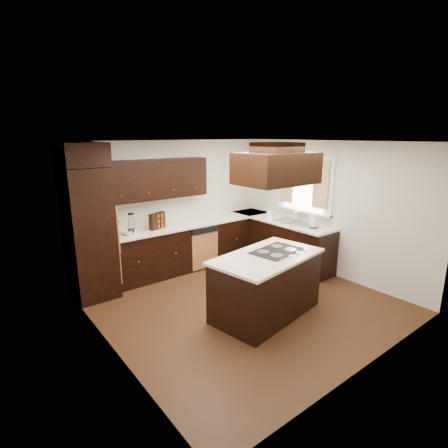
{
  "coord_description": "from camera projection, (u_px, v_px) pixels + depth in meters",
  "views": [
    {
      "loc": [
        -3.37,
        -3.86,
        2.6
      ],
      "look_at": [
        0.1,
        0.6,
        1.15
      ],
      "focal_mm": 28.0,
      "sensor_mm": 36.0,
      "label": 1
    }
  ],
  "objects": [
    {
      "name": "cooktop",
      "position": [
        277.0,
        251.0,
        5.18
      ],
      "size": [
        0.83,
        0.62,
        0.01
      ],
      "primitive_type": "cube",
      "rotation": [
        0.0,
        0.0,
        0.16
      ],
      "color": "black",
      "rests_on": "island_top"
    },
    {
      "name": "curtain_left",
      "position": [
        321.0,
        185.0,
        6.47
      ],
      "size": [
        0.02,
        0.34,
        0.9
      ],
      "primitive_type": "cube",
      "color": "beige",
      "rests_on": "wall_right"
    },
    {
      "name": "window_frame",
      "position": [
        305.0,
        185.0,
        6.84
      ],
      "size": [
        0.06,
        1.32,
        1.12
      ],
      "primitive_type": "cube",
      "color": "white",
      "rests_on": "wall_right"
    },
    {
      "name": "base_cabinets_right",
      "position": [
        280.0,
        242.0,
        7.25
      ],
      "size": [
        0.6,
        2.4,
        0.88
      ],
      "primitive_type": "cube",
      "color": "black",
      "rests_on": "floor"
    },
    {
      "name": "countertop_back",
      "position": [
        184.0,
        225.0,
        6.76
      ],
      "size": [
        2.93,
        0.63,
        0.04
      ],
      "primitive_type": "cube",
      "color": "white",
      "rests_on": "base_cabinets_back"
    },
    {
      "name": "base_cabinets_back",
      "position": [
        184.0,
        247.0,
        6.89
      ],
      "size": [
        2.93,
        0.6,
        0.88
      ],
      "primitive_type": "cube",
      "color": "black",
      "rests_on": "floor"
    },
    {
      "name": "blender_base",
      "position": [
        132.0,
        232.0,
        6.03
      ],
      "size": [
        0.15,
        0.15,
        0.1
      ],
      "primitive_type": "cylinder",
      "color": "silver",
      "rests_on": "countertop_back"
    },
    {
      "name": "range_hood",
      "position": [
        276.0,
        168.0,
        4.7
      ],
      "size": [
        1.05,
        0.72,
        0.42
      ],
      "primitive_type": "cube",
      "color": "black",
      "rests_on": "ceiling"
    },
    {
      "name": "curtain_right",
      "position": [
        287.0,
        180.0,
        7.11
      ],
      "size": [
        0.02,
        0.34,
        0.9
      ],
      "primitive_type": "cube",
      "color": "beige",
      "rests_on": "wall_right"
    },
    {
      "name": "countertop_right",
      "position": [
        280.0,
        220.0,
        7.12
      ],
      "size": [
        0.63,
        2.4,
        0.04
      ],
      "primitive_type": "cube",
      "color": "white",
      "rests_on": "base_cabinets_right"
    },
    {
      "name": "wall_left",
      "position": [
        105.0,
        255.0,
        4.03
      ],
      "size": [
        0.02,
        4.2,
        2.5
      ],
      "primitive_type": "cube",
      "color": "beige",
      "rests_on": "ground"
    },
    {
      "name": "hood_duct",
      "position": [
        277.0,
        147.0,
        4.63
      ],
      "size": [
        0.55,
        0.5,
        0.13
      ],
      "primitive_type": "cube",
      "color": "black",
      "rests_on": "ceiling"
    },
    {
      "name": "soap_bottle",
      "position": [
        270.0,
        213.0,
        7.25
      ],
      "size": [
        0.09,
        0.09,
        0.19
      ],
      "primitive_type": "imported",
      "rotation": [
        0.0,
        0.0,
        -0.07
      ],
      "color": "white",
      "rests_on": "countertop_right"
    },
    {
      "name": "wall_back",
      "position": [
        173.0,
        205.0,
        6.9
      ],
      "size": [
        4.2,
        0.02,
        2.5
      ],
      "primitive_type": "cube",
      "color": "beige",
      "rests_on": "ground"
    },
    {
      "name": "oven_column",
      "position": [
        89.0,
        234.0,
        5.58
      ],
      "size": [
        0.65,
        0.75,
        2.12
      ],
      "primitive_type": "cube",
      "color": "black",
      "rests_on": "floor"
    },
    {
      "name": "window_pane",
      "position": [
        306.0,
        184.0,
        6.86
      ],
      "size": [
        0.0,
        1.2,
        1.0
      ],
      "primitive_type": "cube",
      "color": "white",
      "rests_on": "wall_right"
    },
    {
      "name": "island_top",
      "position": [
        267.0,
        257.0,
        5.01
      ],
      "size": [
        1.8,
        1.2,
        0.04
      ],
      "primitive_type": "cube",
      "rotation": [
        0.0,
        0.0,
        0.16
      ],
      "color": "white",
      "rests_on": "island"
    },
    {
      "name": "ceiling",
      "position": [
        244.0,
        141.0,
        4.97
      ],
      "size": [
        4.2,
        4.2,
        0.02
      ],
      "primitive_type": "cube",
      "color": "silver",
      "rests_on": "ground"
    },
    {
      "name": "upper_cabinets",
      "position": [
        156.0,
        179.0,
        6.37
      ],
      "size": [
        2.0,
        0.34,
        0.72
      ],
      "primitive_type": "cube",
      "color": "black",
      "rests_on": "wall_back"
    },
    {
      "name": "dishwasher_front",
      "position": [
        205.0,
        250.0,
        6.85
      ],
      "size": [
        0.6,
        0.05,
        0.72
      ],
      "primitive_type": "cube",
      "color": "#BE6F41",
      "rests_on": "floor"
    },
    {
      "name": "spice_rack",
      "position": [
        157.0,
        221.0,
        6.39
      ],
      "size": [
        0.36,
        0.22,
        0.3
      ],
      "primitive_type": "cube",
      "rotation": [
        0.0,
        0.0,
        0.39
      ],
      "color": "black",
      "rests_on": "countertop_back"
    },
    {
      "name": "floor",
      "position": [
        242.0,
        302.0,
        5.6
      ],
      "size": [
        4.2,
        4.2,
        0.02
      ],
      "primitive_type": "cube",
      "color": "#4F2D17",
      "rests_on": "ground"
    },
    {
      "name": "wall_oven_face",
      "position": [
        110.0,
        227.0,
        5.78
      ],
      "size": [
        0.05,
        0.62,
        0.78
      ],
      "primitive_type": "cube",
      "color": "#BE6F41",
      "rests_on": "oven_column"
    },
    {
      "name": "wall_right",
      "position": [
        328.0,
        209.0,
        6.54
      ],
      "size": [
        0.02,
        4.2,
        2.5
      ],
      "primitive_type": "cube",
      "color": "beige",
      "rests_on": "ground"
    },
    {
      "name": "sink_rim",
      "position": [
        294.0,
        222.0,
        6.86
      ],
      "size": [
        0.52,
        0.84,
        0.01
      ],
      "primitive_type": "cube",
      "color": "silver",
      "rests_on": "countertop_right"
    },
    {
      "name": "mixing_bowl",
      "position": [
        128.0,
        233.0,
        6.06
      ],
      "size": [
        0.3,
        0.3,
        0.06
      ],
      "primitive_type": "imported",
      "rotation": [
        0.0,
        0.0,
        0.32
      ],
      "color": "white",
      "rests_on": "countertop_back"
    },
    {
      "name": "blender_pitcher",
      "position": [
        131.0,
        222.0,
        5.98
      ],
      "size": [
        0.13,
        0.13,
        0.26
      ],
      "primitive_type": "cone",
      "color": "silver",
      "rests_on": "blender_base"
    },
    {
      "name": "paper_towel",
      "position": [
        314.0,
        221.0,
        6.44
      ],
      "size": [
        0.13,
        0.13,
        0.26
      ],
      "primitive_type": "cylinder",
      "rotation": [
        0.0,
        0.0,
        -0.13
      ],
      "color": "white",
      "rests_on": "countertop_right"
    },
    {
      "name": "island",
      "position": [
        266.0,
        286.0,
        5.13
      ],
      "size": [
        1.73,
        1.13,
        0.88
      ],
      "primitive_type": "cube",
      "rotation": [
        0.0,
        0.0,
        0.16
      ],
      "color": "black",
      "rests_on": "floor"
    },
    {
      "name": "wall_front",
      "position": [
        374.0,
        267.0,
        3.67
      ],
      "size": [
        4.2,
        0.02,
        2.5
      ],
      "primitive_type": "cube",
      "color": "beige",
      "rests_on": "ground"
    }
  ]
}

